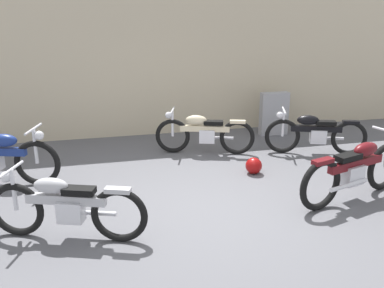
{
  "coord_description": "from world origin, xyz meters",
  "views": [
    {
      "loc": [
        -1.54,
        -5.45,
        2.82
      ],
      "look_at": [
        0.08,
        1.33,
        0.55
      ],
      "focal_mm": 40.1,
      "sensor_mm": 36.0,
      "label": 1
    }
  ],
  "objects": [
    {
      "name": "building_wall",
      "position": [
        0.0,
        4.03,
        1.56
      ],
      "size": [
        18.0,
        0.3,
        3.12
      ],
      "primitive_type": "cube",
      "color": "beige",
      "rests_on": "ground_plane"
    },
    {
      "name": "motorcycle_black",
      "position": [
        2.67,
        1.8,
        0.43
      ],
      "size": [
        1.89,
        0.84,
        0.88
      ],
      "rotation": [
        0.0,
        0.0,
        2.81
      ],
      "color": "black",
      "rests_on": "ground_plane"
    },
    {
      "name": "motorcycle_cream",
      "position": [
        0.56,
        2.34,
        0.42
      ],
      "size": [
        1.89,
        0.8,
        0.88
      ],
      "rotation": [
        0.0,
        0.0,
        2.83
      ],
      "color": "black",
      "rests_on": "ground_plane"
    },
    {
      "name": "helmet",
      "position": [
        1.13,
        1.1,
        0.14
      ],
      "size": [
        0.29,
        0.29,
        0.29
      ],
      "primitive_type": "sphere",
      "color": "maroon",
      "rests_on": "ground_plane"
    },
    {
      "name": "ground_plane",
      "position": [
        0.0,
        0.0,
        0.0
      ],
      "size": [
        40.0,
        40.0,
        0.0
      ],
      "primitive_type": "plane",
      "color": "#56565B"
    },
    {
      "name": "motorcycle_maroon",
      "position": [
        2.23,
        -0.21,
        0.47
      ],
      "size": [
        2.12,
        0.88,
        0.98
      ],
      "rotation": [
        0.0,
        0.0,
        0.3
      ],
      "color": "black",
      "rests_on": "ground_plane"
    },
    {
      "name": "motorcycle_silver",
      "position": [
        -1.95,
        -0.41,
        0.44
      ],
      "size": [
        1.95,
        0.89,
        0.92
      ],
      "rotation": [
        0.0,
        0.0,
        2.79
      ],
      "color": "black",
      "rests_on": "ground_plane"
    },
    {
      "name": "stone_marker",
      "position": [
        2.43,
        3.24,
        0.48
      ],
      "size": [
        0.63,
        0.2,
        0.97
      ],
      "primitive_type": "cube",
      "rotation": [
        0.0,
        0.0,
        0.0
      ],
      "color": "#9E9EA3",
      "rests_on": "ground_plane"
    }
  ]
}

